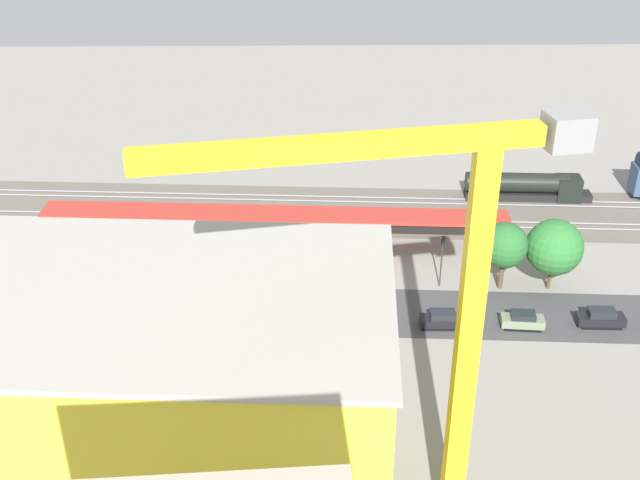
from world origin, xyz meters
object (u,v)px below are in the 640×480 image
construction_building (146,400)px  street_tree_2 (49,247)px  street_tree_3 (116,243)px  box_truck_0 (111,349)px  street_tree_1 (554,247)px  parked_car_4 (363,322)px  street_tree_4 (505,245)px  parked_car_3 (442,320)px  parked_car_1 (601,318)px  tower_crane (440,319)px  street_tree_5 (219,249)px  parked_car_5 (287,323)px  parked_car_2 (523,321)px  parked_car_6 (202,326)px  box_truck_1 (115,359)px  platform_canopy_near (274,214)px  traffic_light (442,253)px  locomotive (528,187)px

construction_building → street_tree_2: construction_building is taller
street_tree_3 → construction_building: bearing=106.4°
box_truck_0 → street_tree_1: bearing=-163.8°
parked_car_4 → street_tree_4: size_ratio=0.55×
parked_car_3 → parked_car_4: (7.86, 0.21, -0.02)m
parked_car_1 → tower_crane: 37.58m
parked_car_3 → street_tree_5: bearing=-20.6°
street_tree_2 → parked_car_5: bearing=162.4°
parked_car_5 → street_tree_1: (-27.97, -7.43, 4.24)m
tower_crane → box_truck_0: 36.91m
parked_car_2 → street_tree_2: bearing=-9.2°
tower_crane → street_tree_4: bearing=-110.9°
parked_car_6 → street_tree_4: street_tree_4 is taller
street_tree_3 → parked_car_3: bearing=166.0°
parked_car_1 → parked_car_5: parked_car_1 is taller
parked_car_6 → street_tree_3: (9.74, -9.10, 4.38)m
street_tree_1 → street_tree_4: 5.20m
parked_car_2 → street_tree_1: 9.62m
parked_car_5 → box_truck_1: 16.84m
platform_canopy_near → parked_car_6: (6.56, 18.24, -3.16)m
parked_car_3 → street_tree_4: bearing=-135.4°
street_tree_4 → traffic_light: 6.57m
parked_car_5 → street_tree_5: size_ratio=0.66×
platform_canopy_near → construction_building: size_ratio=1.61×
parked_car_1 → street_tree_2: (56.26, -7.58, 4.43)m
parked_car_1 → box_truck_0: (47.32, 5.71, 0.93)m
locomotive → street_tree_4: size_ratio=2.16×
locomotive → tower_crane: (21.03, 55.29, 16.57)m
parked_car_5 → street_tree_2: (24.99, -7.94, 4.44)m
parked_car_3 → street_tree_1: 15.01m
platform_canopy_near → parked_car_3: bearing=134.5°
box_truck_0 → parked_car_5: bearing=-161.6°
construction_building → street_tree_4: construction_building is taller
box_truck_1 → parked_car_6: bearing=-137.5°
locomotive → construction_building: construction_building is taller
parked_car_4 → street_tree_2: street_tree_2 is taller
parked_car_1 → street_tree_5: size_ratio=0.74×
box_truck_0 → street_tree_5: (-8.66, -14.34, 2.55)m
parked_car_5 → street_tree_1: bearing=-165.1°
traffic_light → platform_canopy_near: bearing=-28.6°
street_tree_3 → street_tree_4: 40.93m
street_tree_1 → box_truck_0: bearing=16.2°
parked_car_5 → street_tree_3: street_tree_3 is taller
box_truck_1 → street_tree_1: street_tree_1 is taller
parked_car_4 → locomotive: bearing=-128.5°
tower_crane → street_tree_1: bearing=-118.5°
parked_car_4 → tower_crane: 31.10m
parked_car_6 → street_tree_1: size_ratio=0.60×
construction_building → street_tree_5: construction_building is taller
parked_car_4 → street_tree_5: 17.71m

